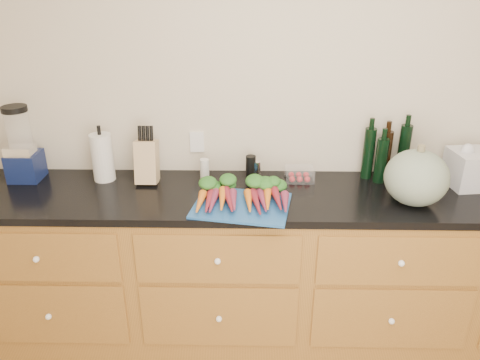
{
  "coord_description": "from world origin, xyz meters",
  "views": [
    {
      "loc": [
        -0.3,
        -0.95,
        2.03
      ],
      "look_at": [
        -0.34,
        1.2,
        1.06
      ],
      "focal_mm": 35.0,
      "sensor_mm": 36.0,
      "label": 1
    }
  ],
  "objects_px": {
    "cutting_board": "(242,206)",
    "tomato_box": "(299,174)",
    "carrots": "(242,196)",
    "paper_towel": "(102,157)",
    "squash": "(416,178)",
    "knife_block": "(147,162)",
    "blender_appliance": "(22,148)"
  },
  "relations": [
    {
      "from": "knife_block",
      "to": "tomato_box",
      "type": "bearing_deg",
      "value": 2.02
    },
    {
      "from": "paper_towel",
      "to": "knife_block",
      "type": "xyz_separation_m",
      "value": [
        0.25,
        -0.02,
        -0.02
      ]
    },
    {
      "from": "squash",
      "to": "knife_block",
      "type": "relative_size",
      "value": 1.33
    },
    {
      "from": "carrots",
      "to": "paper_towel",
      "type": "distance_m",
      "value": 0.83
    },
    {
      "from": "cutting_board",
      "to": "knife_block",
      "type": "relative_size",
      "value": 1.99
    },
    {
      "from": "squash",
      "to": "paper_towel",
      "type": "xyz_separation_m",
      "value": [
        -1.65,
        0.26,
        -0.01
      ]
    },
    {
      "from": "cutting_board",
      "to": "tomato_box",
      "type": "distance_m",
      "value": 0.46
    },
    {
      "from": "tomato_box",
      "to": "squash",
      "type": "bearing_deg",
      "value": -26.42
    },
    {
      "from": "cutting_board",
      "to": "squash",
      "type": "distance_m",
      "value": 0.88
    },
    {
      "from": "cutting_board",
      "to": "blender_appliance",
      "type": "distance_m",
      "value": 1.28
    },
    {
      "from": "carrots",
      "to": "paper_towel",
      "type": "bearing_deg",
      "value": 160.57
    },
    {
      "from": "squash",
      "to": "tomato_box",
      "type": "bearing_deg",
      "value": 153.58
    },
    {
      "from": "squash",
      "to": "paper_towel",
      "type": "bearing_deg",
      "value": 170.93
    },
    {
      "from": "squash",
      "to": "paper_towel",
      "type": "distance_m",
      "value": 1.67
    },
    {
      "from": "paper_towel",
      "to": "tomato_box",
      "type": "distance_m",
      "value": 1.11
    },
    {
      "from": "squash",
      "to": "tomato_box",
      "type": "distance_m",
      "value": 0.62
    },
    {
      "from": "blender_appliance",
      "to": "carrots",
      "type": "bearing_deg",
      "value": -12.6
    },
    {
      "from": "blender_appliance",
      "to": "squash",
      "type": "bearing_deg",
      "value": -7.12
    },
    {
      "from": "cutting_board",
      "to": "blender_appliance",
      "type": "xyz_separation_m",
      "value": [
        -1.22,
        0.32,
        0.18
      ]
    },
    {
      "from": "cutting_board",
      "to": "paper_towel",
      "type": "relative_size",
      "value": 1.76
    },
    {
      "from": "blender_appliance",
      "to": "paper_towel",
      "type": "relative_size",
      "value": 1.58
    },
    {
      "from": "squash",
      "to": "tomato_box",
      "type": "xyz_separation_m",
      "value": [
        -0.55,
        0.27,
        -0.1
      ]
    },
    {
      "from": "knife_block",
      "to": "tomato_box",
      "type": "height_order",
      "value": "knife_block"
    },
    {
      "from": "squash",
      "to": "knife_block",
      "type": "bearing_deg",
      "value": 170.13
    },
    {
      "from": "knife_block",
      "to": "tomato_box",
      "type": "distance_m",
      "value": 0.85
    },
    {
      "from": "cutting_board",
      "to": "squash",
      "type": "relative_size",
      "value": 1.49
    },
    {
      "from": "paper_towel",
      "to": "tomato_box",
      "type": "bearing_deg",
      "value": 0.52
    },
    {
      "from": "blender_appliance",
      "to": "tomato_box",
      "type": "distance_m",
      "value": 1.55
    },
    {
      "from": "squash",
      "to": "cutting_board",
      "type": "bearing_deg",
      "value": -176.3
    },
    {
      "from": "knife_block",
      "to": "tomato_box",
      "type": "relative_size",
      "value": 1.49
    },
    {
      "from": "cutting_board",
      "to": "blender_appliance",
      "type": "relative_size",
      "value": 1.11
    },
    {
      "from": "carrots",
      "to": "blender_appliance",
      "type": "bearing_deg",
      "value": 167.4
    }
  ]
}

